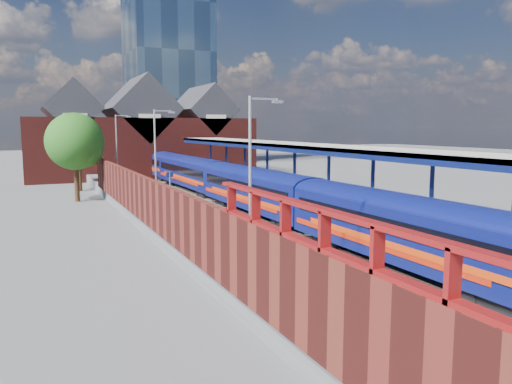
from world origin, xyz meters
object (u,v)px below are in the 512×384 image
parked_car_red (453,213)px  parked_car_dark (410,208)px  platform_sign (170,183)px  lamp_post_d (118,146)px  parked_car_blue (474,218)px  lamp_post_c (157,153)px  lamp_post_b (253,173)px  train (220,178)px

parked_car_red → parked_car_dark: 3.15m
platform_sign → parked_car_red: bearing=-47.8°
lamp_post_d → platform_sign: lamp_post_d is taller
platform_sign → parked_car_blue: bearing=-49.4°
lamp_post_c → parked_car_blue: 20.53m
parked_car_blue → platform_sign: bearing=55.1°
lamp_post_d → parked_car_blue: lamp_post_d is taller
lamp_post_b → parked_car_red: lamp_post_b is taller
parked_car_red → train: bearing=17.2°
lamp_post_d → parked_car_red: 32.17m
train → lamp_post_c: (-7.86, -8.76, 2.87)m
lamp_post_c → platform_sign: lamp_post_c is taller
parked_car_red → parked_car_dark: size_ratio=1.05×
lamp_post_c → train: bearing=48.1°
lamp_post_c → parked_car_blue: (14.86, -13.77, -3.34)m
parked_car_red → platform_sign: bearing=42.0°
parked_car_dark → parked_car_blue: parked_car_blue is taller
platform_sign → parked_car_blue: platform_sign is taller
lamp_post_c → parked_car_blue: size_ratio=1.48×
lamp_post_d → parked_car_dark: lamp_post_d is taller
platform_sign → parked_car_dark: bearing=-41.7°
parked_car_dark → parked_car_blue: bearing=-163.9°
lamp_post_d → parked_car_blue: bearing=-63.5°
parked_car_blue → lamp_post_d: bearing=41.1°
train → parked_car_blue: train is taller
lamp_post_d → parked_car_blue: (14.86, -29.77, -3.34)m
lamp_post_c → parked_car_blue: lamp_post_c is taller
lamp_post_b → lamp_post_d: bearing=90.0°
train → lamp_post_b: (-7.86, -24.76, 2.87)m
parked_car_dark → parked_car_blue: (0.74, -4.37, 0.04)m
parked_car_dark → parked_car_red: bearing=-166.1°
lamp_post_b → lamp_post_c: same height
train → lamp_post_b: bearing=-107.6°
train → parked_car_dark: 19.21m
lamp_post_c → platform_sign: 3.34m
lamp_post_c → parked_car_dark: (14.13, -9.39, -3.37)m
lamp_post_d → platform_sign: (1.36, -14.00, -2.30)m
lamp_post_c → lamp_post_b: bearing=-90.0°
parked_car_red → parked_car_blue: parked_car_red is taller
parked_car_dark → parked_car_blue: size_ratio=0.90×
lamp_post_b → platform_sign: size_ratio=2.80×
train → platform_sign: 9.39m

